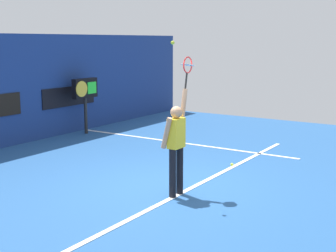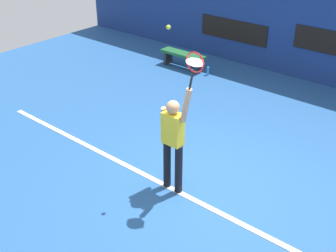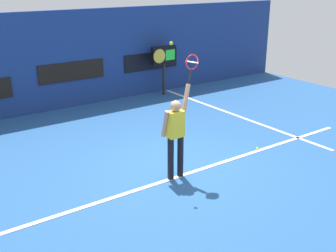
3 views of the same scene
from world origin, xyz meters
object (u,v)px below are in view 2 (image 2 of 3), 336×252
tennis_player (173,139)px  water_bottle (208,71)px  tennis_ball (168,27)px  court_bench (183,57)px  tennis_racket (195,64)px

tennis_player → water_bottle: bearing=118.5°
tennis_player → tennis_ball: (-0.11, 0.01, 1.81)m
court_bench → water_bottle: size_ratio=5.83×
tennis_player → tennis_racket: 1.42m
tennis_racket → water_bottle: size_ratio=2.60×
tennis_ball → water_bottle: bearing=117.5°
tennis_player → tennis_ball: 1.82m
tennis_player → water_bottle: 5.36m
tennis_player → tennis_racket: tennis_racket is taller
tennis_racket → water_bottle: (-2.91, 4.64, -2.26)m
tennis_racket → tennis_ball: (-0.49, 0.01, 0.44)m
tennis_player → tennis_racket: bearing=-0.6°
tennis_player → water_bottle: (-2.52, 4.64, -0.89)m
tennis_player → water_bottle: size_ratio=8.28×
tennis_ball → tennis_player: bearing=-4.7°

